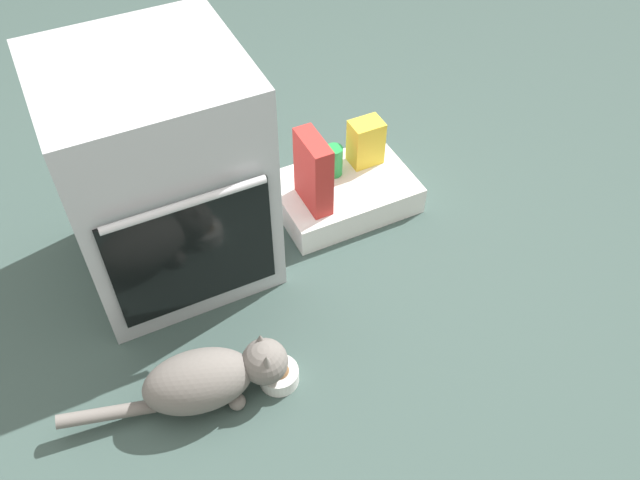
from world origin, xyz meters
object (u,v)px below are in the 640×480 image
object	(u,v)px
food_bowl	(279,374)
snack_bag	(366,142)
oven	(161,174)
soda_can	(334,161)
pantry_cabinet	(344,193)
cat	(210,378)
cereal_box	(313,172)

from	to	relation	value
food_bowl	snack_bag	bearing A→B (deg)	45.67
oven	soda_can	world-z (taller)	oven
food_bowl	soda_can	xyz separation A→B (m)	(0.52, 0.66, 0.14)
pantry_cabinet	cat	size ratio (longest dim) A/B	0.76
cereal_box	food_bowl	bearing A→B (deg)	-124.64
oven	cat	world-z (taller)	oven
pantry_cabinet	snack_bag	xyz separation A→B (m)	(0.13, 0.07, 0.15)
cat	soda_can	xyz separation A→B (m)	(0.72, 0.63, 0.06)
cereal_box	soda_can	xyz separation A→B (m)	(0.13, 0.11, -0.08)
pantry_cabinet	food_bowl	world-z (taller)	pantry_cabinet
soda_can	cereal_box	bearing A→B (deg)	-141.74
cat	snack_bag	distance (m)	1.07
oven	cat	distance (m)	0.65
snack_bag	soda_can	xyz separation A→B (m)	(-0.14, -0.01, -0.03)
cat	cereal_box	distance (m)	0.80
cat	cereal_box	world-z (taller)	cereal_box
cereal_box	oven	bearing A→B (deg)	172.98
snack_bag	cat	bearing A→B (deg)	-143.20
snack_bag	pantry_cabinet	bearing A→B (deg)	-149.89
oven	pantry_cabinet	bearing A→B (deg)	-1.56
pantry_cabinet	snack_bag	distance (m)	0.21
oven	food_bowl	size ratio (longest dim) A/B	6.44
oven	pantry_cabinet	distance (m)	0.73
oven	snack_bag	size ratio (longest dim) A/B	4.35
pantry_cabinet	soda_can	size ratio (longest dim) A/B	4.23
pantry_cabinet	soda_can	xyz separation A→B (m)	(-0.01, 0.06, 0.12)
pantry_cabinet	cereal_box	xyz separation A→B (m)	(-0.15, -0.04, 0.20)
oven	cereal_box	xyz separation A→B (m)	(0.50, -0.06, -0.14)
cat	oven	bearing A→B (deg)	91.25
cereal_box	soda_can	size ratio (longest dim) A/B	2.33
soda_can	cat	bearing A→B (deg)	-138.74
food_bowl	cat	bearing A→B (deg)	170.68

